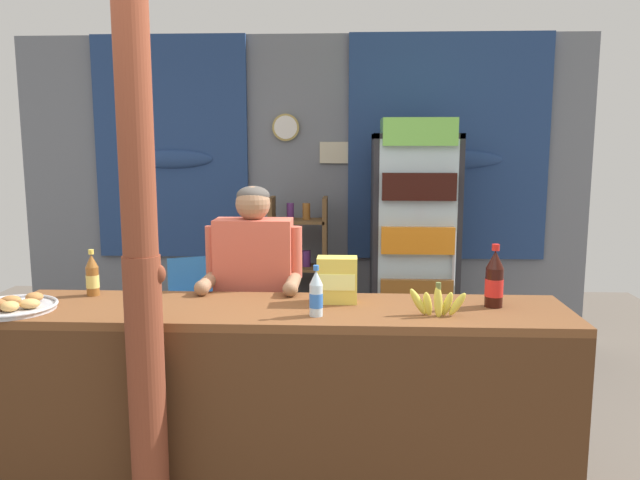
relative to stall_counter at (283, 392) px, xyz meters
The scene contains 14 objects.
ground_plane 1.07m from the stall_counter, 96.82° to the left, with size 7.40×7.40×0.00m, color #665B51.
back_wall_curtained 2.75m from the stall_counter, 91.70° to the left, with size 4.87×0.22×2.64m.
stall_counter is the anchor object (origin of this frame).
timber_post 0.89m from the stall_counter, 152.37° to the right, with size 0.18×0.16×2.58m.
drink_fridge 2.23m from the stall_counter, 68.45° to the left, with size 0.65×0.61×1.93m.
bottle_shelf_rack 2.33m from the stall_counter, 92.84° to the left, with size 0.48×0.28×1.31m.
plastic_lawn_chair 2.08m from the stall_counter, 114.45° to the left, with size 0.58×0.58×0.86m.
shopkeeper 0.73m from the stall_counter, 110.61° to the left, with size 0.53×0.42×1.52m.
soda_bottle_cola 1.13m from the stall_counter, ahead, with size 0.09×0.09×0.30m.
soda_bottle_iced_tea 1.16m from the stall_counter, 163.46° to the left, with size 0.07×0.07×0.24m.
soda_bottle_water 0.50m from the stall_counter, 11.16° to the right, with size 0.06×0.06×0.23m.
snack_box_instant_noodle 0.59m from the stall_counter, 41.73° to the left, with size 0.19×0.12×0.23m.
pastry_tray 1.33m from the stall_counter, behind, with size 0.41×0.41×0.07m.
banana_bunch 0.83m from the stall_counter, ahead, with size 0.27×0.06×0.16m.
Camera 1 is at (0.41, -2.52, 1.75)m, focal length 35.20 mm.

